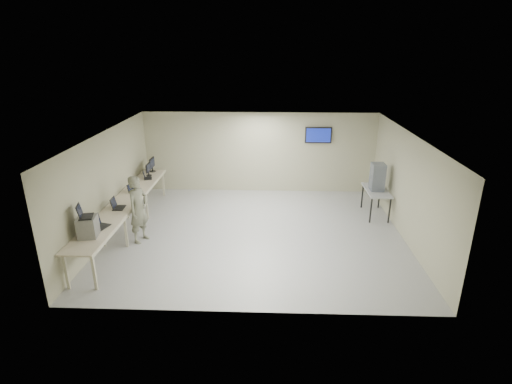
{
  "coord_description": "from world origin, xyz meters",
  "views": [
    {
      "loc": [
        0.38,
        -10.01,
        4.91
      ],
      "look_at": [
        0.0,
        0.2,
        1.15
      ],
      "focal_mm": 28.0,
      "sensor_mm": 36.0,
      "label": 1
    }
  ],
  "objects_px": {
    "equipment_box": "(88,227)",
    "side_table": "(376,192)",
    "workbench": "(125,204)",
    "soldier": "(139,209)"
  },
  "relations": [
    {
      "from": "side_table",
      "to": "workbench",
      "type": "bearing_deg",
      "value": -168.82
    },
    {
      "from": "equipment_box",
      "to": "soldier",
      "type": "xyz_separation_m",
      "value": [
        0.62,
        1.57,
        -0.23
      ]
    },
    {
      "from": "soldier",
      "to": "side_table",
      "type": "relative_size",
      "value": 1.32
    },
    {
      "from": "soldier",
      "to": "side_table",
      "type": "distance_m",
      "value": 6.92
    },
    {
      "from": "equipment_box",
      "to": "side_table",
      "type": "distance_m",
      "value": 8.08
    },
    {
      "from": "side_table",
      "to": "equipment_box",
      "type": "bearing_deg",
      "value": -153.96
    },
    {
      "from": "workbench",
      "to": "side_table",
      "type": "distance_m",
      "value": 7.33
    },
    {
      "from": "equipment_box",
      "to": "workbench",
      "type": "bearing_deg",
      "value": 78.66
    },
    {
      "from": "equipment_box",
      "to": "side_table",
      "type": "xyz_separation_m",
      "value": [
        7.25,
        3.54,
        -0.38
      ]
    },
    {
      "from": "workbench",
      "to": "equipment_box",
      "type": "distance_m",
      "value": 2.14
    }
  ]
}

